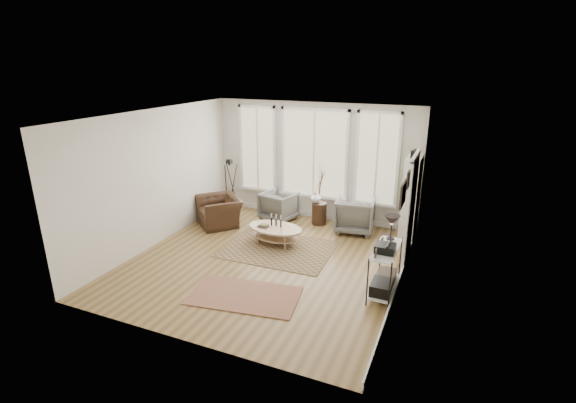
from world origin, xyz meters
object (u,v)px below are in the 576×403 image
at_px(accent_chair, 219,211).
at_px(coffee_table, 275,231).
at_px(armchair_left, 279,206).
at_px(bookcase, 411,199).
at_px(armchair_right, 355,215).
at_px(low_shelf, 385,266).
at_px(side_table, 320,196).

bearing_deg(accent_chair, coffee_table, 24.74).
bearing_deg(armchair_left, bookcase, -166.61).
height_order(bookcase, armchair_right, bookcase).
distance_m(bookcase, armchair_left, 3.21).
bearing_deg(low_shelf, accent_chair, 159.33).
distance_m(coffee_table, side_table, 1.65).
bearing_deg(armchair_left, low_shelf, 154.07).
xyz_separation_m(coffee_table, accent_chair, (-1.73, 0.52, 0.04)).
bearing_deg(side_table, accent_chair, -156.11).
bearing_deg(coffee_table, bookcase, 28.13).
xyz_separation_m(coffee_table, side_table, (0.50, 1.51, 0.42)).
bearing_deg(low_shelf, armchair_right, 114.85).
relative_size(armchair_left, accent_chair, 0.76).
bearing_deg(coffee_table, side_table, 71.53).
height_order(coffee_table, armchair_left, armchair_left).
relative_size(bookcase, accent_chair, 1.96).
relative_size(side_table, accent_chair, 1.44).
xyz_separation_m(bookcase, armchair_right, (-1.21, -0.02, -0.55)).
bearing_deg(side_table, armchair_right, -7.34).
bearing_deg(armchair_right, side_table, -14.67).
relative_size(bookcase, armchair_left, 2.57).
height_order(low_shelf, side_table, side_table).
distance_m(side_table, accent_chair, 2.48).
xyz_separation_m(armchair_right, side_table, (-0.92, 0.12, 0.32)).
height_order(bookcase, armchair_left, bookcase).
height_order(coffee_table, accent_chair, accent_chair).
bearing_deg(low_shelf, side_table, 128.41).
xyz_separation_m(armchair_left, side_table, (1.02, 0.13, 0.36)).
distance_m(bookcase, side_table, 2.15).
bearing_deg(coffee_table, armchair_right, 44.34).
height_order(bookcase, low_shelf, bookcase).
xyz_separation_m(bookcase, side_table, (-2.13, 0.10, -0.23)).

